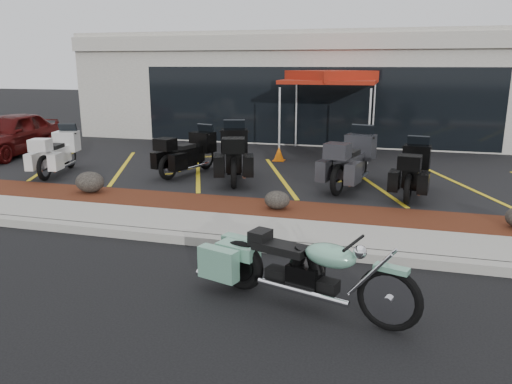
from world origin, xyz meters
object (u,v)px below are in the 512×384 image
(hero_cruiser, at_px, (390,290))
(parked_car, at_px, (9,134))
(traffic_cone, at_px, (279,154))
(popup_canopy, at_px, (331,79))
(touring_white, at_px, (69,146))

(hero_cruiser, height_order, parked_car, parked_car)
(parked_car, bearing_deg, traffic_cone, 4.11)
(traffic_cone, distance_m, popup_canopy, 2.85)
(hero_cruiser, relative_size, parked_car, 0.73)
(traffic_cone, xyz_separation_m, popup_canopy, (1.24, 1.47, 2.11))
(hero_cruiser, relative_size, touring_white, 1.35)
(touring_white, bearing_deg, hero_cruiser, -138.85)
(hero_cruiser, height_order, touring_white, touring_white)
(hero_cruiser, distance_m, traffic_cone, 9.36)
(hero_cruiser, bearing_deg, traffic_cone, 127.70)
(hero_cruiser, xyz_separation_m, popup_canopy, (-2.01, 10.25, 1.97))
(hero_cruiser, distance_m, touring_white, 10.52)
(popup_canopy, bearing_deg, hero_cruiser, -60.15)
(hero_cruiser, distance_m, parked_car, 13.62)
(touring_white, bearing_deg, popup_canopy, -70.62)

